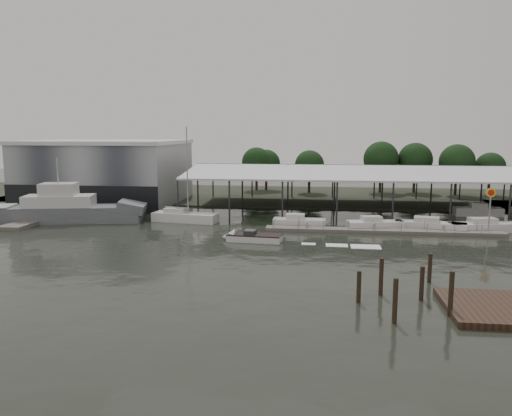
# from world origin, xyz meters

# --- Properties ---
(ground) EXTENTS (200.00, 200.00, 0.00)m
(ground) POSITION_xyz_m (0.00, 0.00, 0.00)
(ground) COLOR #242820
(ground) RESTS_ON ground
(land_strip_far) EXTENTS (140.00, 30.00, 0.30)m
(land_strip_far) POSITION_xyz_m (0.00, 42.00, 0.10)
(land_strip_far) COLOR #3A3F2F
(land_strip_far) RESTS_ON ground
(land_strip_west) EXTENTS (20.00, 40.00, 0.30)m
(land_strip_west) POSITION_xyz_m (-40.00, 30.00, 0.10)
(land_strip_west) COLOR #3A3F2F
(land_strip_west) RESTS_ON ground
(storage_warehouse) EXTENTS (24.50, 20.50, 10.50)m
(storage_warehouse) POSITION_xyz_m (-28.00, 29.94, 5.29)
(storage_warehouse) COLOR #999FA3
(storage_warehouse) RESTS_ON ground
(covered_boat_shed) EXTENTS (58.24, 24.00, 6.96)m
(covered_boat_shed) POSITION_xyz_m (17.00, 28.00, 6.13)
(covered_boat_shed) COLOR white
(covered_boat_shed) RESTS_ON ground
(trawler_dock) EXTENTS (3.00, 18.00, 0.50)m
(trawler_dock) POSITION_xyz_m (-30.00, 14.00, 0.25)
(trawler_dock) COLOR slate
(trawler_dock) RESTS_ON ground
(floating_dock) EXTENTS (28.00, 2.00, 1.40)m
(floating_dock) POSITION_xyz_m (15.00, 10.00, 0.20)
(floating_dock) COLOR slate
(floating_dock) RESTS_ON ground
(shell_fuel_sign) EXTENTS (1.10, 0.18, 5.55)m
(shell_fuel_sign) POSITION_xyz_m (27.00, 9.99, 3.93)
(shell_fuel_sign) COLOR #969A9C
(shell_fuel_sign) RESTS_ON ground
(grey_trawler) EXTENTS (20.06, 8.33, 8.84)m
(grey_trawler) POSITION_xyz_m (-25.63, 12.17, 1.58)
(grey_trawler) COLOR slate
(grey_trawler) RESTS_ON ground
(white_sailboat) EXTENTS (9.13, 3.95, 12.79)m
(white_sailboat) POSITION_xyz_m (-10.47, 14.09, 0.65)
(white_sailboat) COLOR silver
(white_sailboat) RESTS_ON ground
(speedboat_underway) EXTENTS (17.65, 3.73, 2.00)m
(speedboat_underway) POSITION_xyz_m (-0.13, 3.37, 0.39)
(speedboat_underway) COLOR silver
(speedboat_underway) RESTS_ON ground
(moored_cruiser_0) EXTENTS (6.58, 2.31, 1.70)m
(moored_cruiser_0) POSITION_xyz_m (4.89, 12.39, 0.61)
(moored_cruiser_0) COLOR silver
(moored_cruiser_0) RESTS_ON ground
(moored_cruiser_1) EXTENTS (7.20, 3.58, 1.70)m
(moored_cruiser_1) POSITION_xyz_m (14.27, 11.93, 0.61)
(moored_cruiser_1) COLOR silver
(moored_cruiser_1) RESTS_ON ground
(moored_cruiser_2) EXTENTS (8.59, 4.10, 1.70)m
(moored_cruiser_2) POSITION_xyz_m (20.89, 12.22, 0.61)
(moored_cruiser_2) COLOR silver
(moored_cruiser_2) RESTS_ON ground
(moored_cruiser_3) EXTENTS (9.38, 3.87, 1.70)m
(moored_cruiser_3) POSITION_xyz_m (27.45, 12.34, 0.61)
(moored_cruiser_3) COLOR silver
(moored_cruiser_3) RESTS_ON ground
(mooring_pilings) EXTENTS (6.30, 9.45, 3.61)m
(mooring_pilings) POSITION_xyz_m (13.67, -14.97, 1.03)
(mooring_pilings) COLOR #362A1B
(mooring_pilings) RESTS_ON ground
(horizon_tree_line) EXTENTS (65.23, 9.80, 10.09)m
(horizon_tree_line) POSITION_xyz_m (22.74, 47.93, 6.02)
(horizon_tree_line) COLOR black
(horizon_tree_line) RESTS_ON ground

